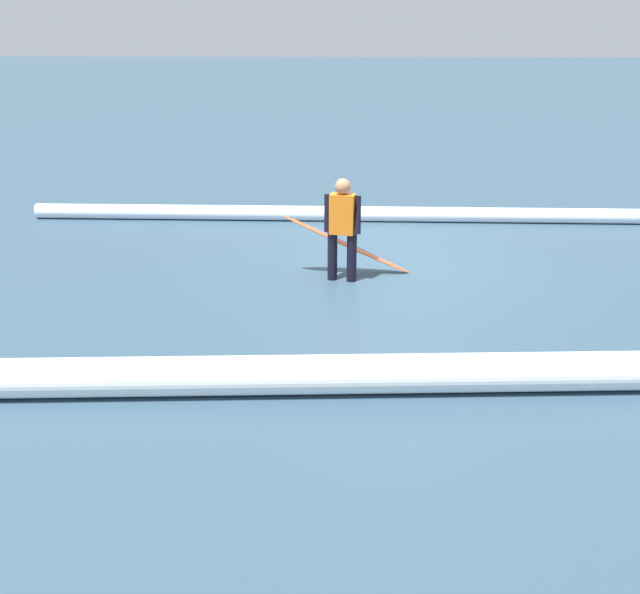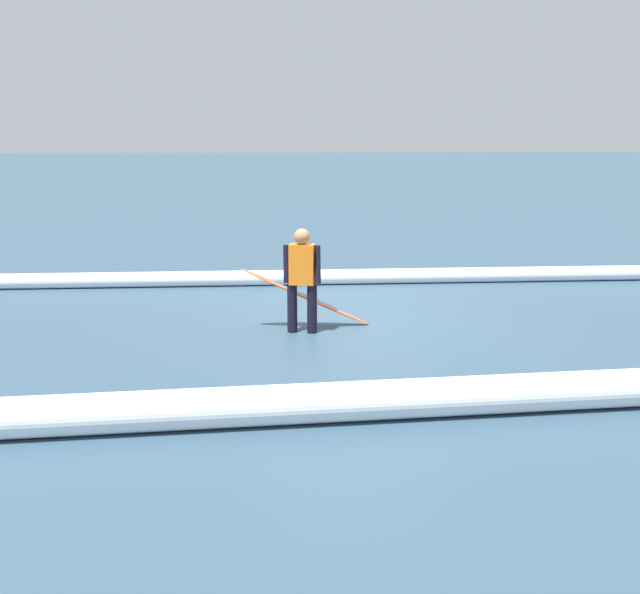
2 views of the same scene
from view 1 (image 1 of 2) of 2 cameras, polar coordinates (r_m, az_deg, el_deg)
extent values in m
plane|color=#30495D|center=(11.30, 5.74, 2.57)|extent=(149.49, 149.49, 0.00)
cylinder|color=black|center=(10.46, 0.97, 3.17)|extent=(0.14, 0.14, 0.69)
cylinder|color=black|center=(10.40, 2.47, 3.05)|extent=(0.14, 0.14, 0.69)
cube|color=orange|center=(10.26, 1.75, 6.43)|extent=(0.38, 0.27, 0.56)
sphere|color=#AB7550|center=(10.18, 1.77, 8.53)|extent=(0.22, 0.22, 0.22)
cylinder|color=black|center=(10.31, 0.58, 6.50)|extent=(0.09, 0.16, 0.53)
cylinder|color=black|center=(10.22, 2.93, 6.35)|extent=(0.09, 0.20, 0.53)
ellipsoid|color=#E55926|center=(10.70, 2.10, 4.08)|extent=(1.89, 0.33, 0.92)
ellipsoid|color=blue|center=(10.70, 2.10, 4.10)|extent=(1.51, 0.16, 0.75)
cylinder|color=white|center=(14.00, 13.35, 6.18)|extent=(17.09, 0.28, 0.27)
cylinder|color=white|center=(7.36, 6.47, -5.89)|extent=(15.51, 1.42, 0.39)
camera|label=2|loc=(1.10, -122.37, -46.44)|focal=44.19mm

